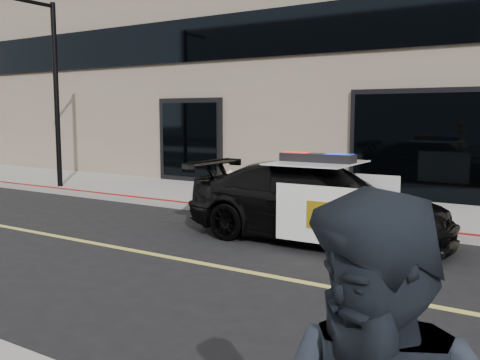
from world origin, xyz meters
The scene contains 5 objects.
ground centered at (0.00, 0.00, 0.00)m, with size 120.00×120.00×0.00m, color black.
sidewalk_n centered at (0.00, 5.25, 0.07)m, with size 60.00×3.50×0.15m, color gray.
police_car centered at (-1.55, 2.31, 0.70)m, with size 2.30×4.87×1.57m.
fire_hydrant centered at (-4.65, 4.16, 0.52)m, with size 0.36×0.49×0.79m.
street_light centered at (-10.49, 3.84, 3.04)m, with size 0.15×1.33×5.23m.
Camera 1 is at (2.37, -6.31, 2.25)m, focal length 40.00 mm.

